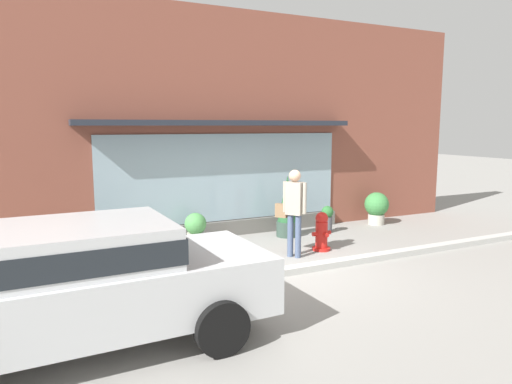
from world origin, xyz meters
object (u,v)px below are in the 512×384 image
(potted_plant_corner_tall, at_px, (287,207))
(potted_plant_window_left, at_px, (45,242))
(pedestrian_with_handbag, at_px, (294,206))
(parked_car_silver, at_px, (76,279))
(potted_plant_low_front, at_px, (196,228))
(fire_hydrant, at_px, (322,232))
(potted_plant_window_center, at_px, (377,207))
(potted_plant_doorstep, at_px, (149,242))
(potted_plant_near_hydrant, at_px, (327,218))

(potted_plant_corner_tall, xyz_separation_m, potted_plant_window_left, (-5.26, -0.02, -0.24))
(potted_plant_corner_tall, bearing_deg, pedestrian_with_handbag, -115.88)
(parked_car_silver, distance_m, potted_plant_low_front, 4.94)
(pedestrian_with_handbag, xyz_separation_m, potted_plant_low_front, (-1.46, 1.75, -0.65))
(fire_hydrant, relative_size, potted_plant_window_center, 0.95)
(potted_plant_low_front, bearing_deg, parked_car_silver, -124.76)
(potted_plant_corner_tall, bearing_deg, potted_plant_doorstep, -176.94)
(potted_plant_doorstep, xyz_separation_m, potted_plant_window_left, (-1.91, 0.16, 0.19))
(pedestrian_with_handbag, distance_m, potted_plant_doorstep, 3.03)
(potted_plant_corner_tall, xyz_separation_m, potted_plant_low_front, (-2.22, 0.17, -0.31))
(fire_hydrant, height_order, potted_plant_corner_tall, potted_plant_corner_tall)
(potted_plant_near_hydrant, xyz_separation_m, potted_plant_window_left, (-6.34, 0.07, 0.09))
(fire_hydrant, relative_size, potted_plant_window_left, 0.86)
(pedestrian_with_handbag, xyz_separation_m, potted_plant_doorstep, (-2.58, 1.40, -0.77))
(potted_plant_window_center, bearing_deg, potted_plant_near_hydrant, -172.46)
(potted_plant_doorstep, bearing_deg, fire_hydrant, -19.94)
(potted_plant_near_hydrant, bearing_deg, parked_car_silver, -148.28)
(pedestrian_with_handbag, distance_m, potted_plant_window_center, 4.01)
(potted_plant_near_hydrant, bearing_deg, potted_plant_window_left, 179.33)
(potted_plant_doorstep, bearing_deg, potted_plant_window_left, 175.23)
(parked_car_silver, height_order, potted_plant_near_hydrant, parked_car_silver)
(potted_plant_near_hydrant, distance_m, potted_plant_window_center, 1.75)
(potted_plant_window_left, bearing_deg, potted_plant_doorstep, -4.77)
(potted_plant_doorstep, relative_size, potted_plant_window_left, 0.57)
(potted_plant_low_front, relative_size, potted_plant_doorstep, 1.33)
(pedestrian_with_handbag, bearing_deg, potted_plant_window_center, -98.75)
(potted_plant_near_hydrant, relative_size, potted_plant_low_front, 0.92)
(potted_plant_low_front, bearing_deg, potted_plant_corner_tall, -4.32)
(pedestrian_with_handbag, bearing_deg, potted_plant_window_left, 36.50)
(potted_plant_window_center, distance_m, potted_plant_window_left, 8.07)
(pedestrian_with_handbag, bearing_deg, potted_plant_low_front, 5.50)
(parked_car_silver, height_order, potted_plant_window_left, parked_car_silver)
(potted_plant_window_center, height_order, potted_plant_low_front, potted_plant_window_center)
(pedestrian_with_handbag, bearing_deg, fire_hydrant, -111.82)
(pedestrian_with_handbag, relative_size, potted_plant_doorstep, 3.25)
(parked_car_silver, xyz_separation_m, potted_plant_near_hydrant, (6.11, 3.77, -0.50))
(potted_plant_corner_tall, height_order, potted_plant_near_hydrant, potted_plant_corner_tall)
(potted_plant_corner_tall, bearing_deg, fire_hydrant, -88.71)
(fire_hydrant, bearing_deg, potted_plant_low_front, 145.15)
(potted_plant_low_front, bearing_deg, pedestrian_with_handbag, -50.17)
(parked_car_silver, bearing_deg, potted_plant_corner_tall, 36.25)
(potted_plant_window_left, bearing_deg, potted_plant_near_hydrant, -0.67)
(parked_car_silver, bearing_deg, fire_hydrant, 24.65)
(pedestrian_with_handbag, relative_size, potted_plant_near_hydrant, 2.65)
(fire_hydrant, height_order, potted_plant_doorstep, fire_hydrant)
(pedestrian_with_handbag, bearing_deg, potted_plant_corner_tall, -60.21)
(potted_plant_corner_tall, distance_m, potted_plant_window_center, 2.83)
(parked_car_silver, xyz_separation_m, potted_plant_corner_tall, (5.03, 3.87, -0.17))
(potted_plant_corner_tall, distance_m, potted_plant_doorstep, 3.38)
(fire_hydrant, height_order, potted_plant_window_left, potted_plant_window_left)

